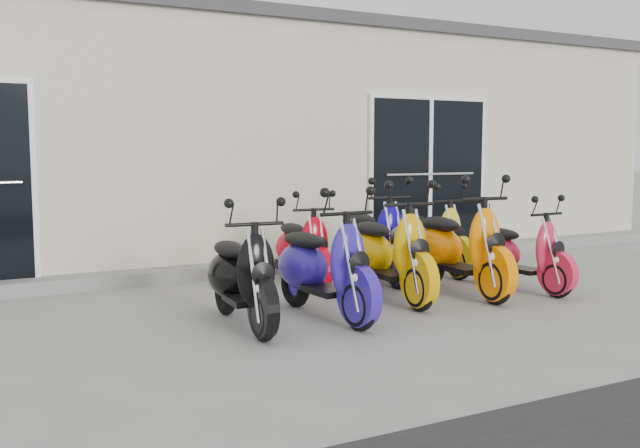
# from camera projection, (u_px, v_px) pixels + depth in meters

# --- Properties ---
(ground) EXTENTS (80.00, 80.00, 0.00)m
(ground) POSITION_uv_depth(u_px,v_px,m) (348.00, 303.00, 7.23)
(ground) COLOR gray
(ground) RESTS_ON ground
(building) EXTENTS (14.00, 6.00, 3.20)m
(building) POSITION_uv_depth(u_px,v_px,m) (188.00, 146.00, 11.63)
(building) COLOR beige
(building) RESTS_ON ground
(roof_cap) EXTENTS (14.20, 6.20, 0.16)m
(roof_cap) POSITION_uv_depth(u_px,v_px,m) (186.00, 41.00, 11.45)
(roof_cap) COLOR #3F3F42
(roof_cap) RESTS_ON building
(front_step) EXTENTS (14.00, 0.40, 0.15)m
(front_step) POSITION_uv_depth(u_px,v_px,m) (267.00, 267.00, 8.99)
(front_step) COLOR gray
(front_step) RESTS_ON ground
(door_right) EXTENTS (2.02, 0.08, 2.22)m
(door_right) POSITION_uv_depth(u_px,v_px,m) (429.00, 170.00, 10.21)
(door_right) COLOR black
(door_right) RESTS_ON front_step
(scooter_front_black) EXTENTS (0.67, 1.61, 1.17)m
(scooter_front_black) POSITION_uv_depth(u_px,v_px,m) (241.00, 261.00, 6.19)
(scooter_front_black) COLOR black
(scooter_front_black) RESTS_ON ground
(scooter_front_blue) EXTENTS (0.72, 1.71, 1.24)m
(scooter_front_blue) POSITION_uv_depth(u_px,v_px,m) (323.00, 252.00, 6.53)
(scooter_front_blue) COLOR #2C1A9F
(scooter_front_blue) RESTS_ON ground
(scooter_front_orange_a) EXTENTS (0.72, 1.74, 1.26)m
(scooter_front_orange_a) POSITION_uv_depth(u_px,v_px,m) (389.00, 239.00, 7.31)
(scooter_front_orange_a) COLOR #DFA001
(scooter_front_orange_a) RESTS_ON ground
(scooter_front_orange_b) EXTENTS (0.75, 1.80, 1.30)m
(scooter_front_orange_b) POSITION_uv_depth(u_px,v_px,m) (460.00, 234.00, 7.61)
(scooter_front_orange_b) COLOR #FF7C00
(scooter_front_orange_b) RESTS_ON ground
(scooter_front_red) EXTENTS (0.65, 1.50, 1.08)m
(scooter_front_red) POSITION_uv_depth(u_px,v_px,m) (521.00, 242.00, 7.82)
(scooter_front_red) COLOR #CE1E42
(scooter_front_red) RESTS_ON ground
(scooter_back_red) EXTENTS (0.69, 1.55, 1.11)m
(scooter_back_red) POSITION_uv_depth(u_px,v_px,m) (303.00, 237.00, 8.09)
(scooter_back_red) COLOR #C70013
(scooter_back_red) RESTS_ON ground
(scooter_back_blue) EXTENTS (0.77, 1.74, 1.25)m
(scooter_back_blue) POSITION_uv_depth(u_px,v_px,m) (374.00, 228.00, 8.43)
(scooter_back_blue) COLOR #0E0298
(scooter_back_blue) RESTS_ON ground
(scooter_back_yellow) EXTENTS (0.68, 1.60, 1.15)m
(scooter_back_yellow) POSITION_uv_depth(u_px,v_px,m) (430.00, 228.00, 8.89)
(scooter_back_yellow) COLOR yellow
(scooter_back_yellow) RESTS_ON ground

